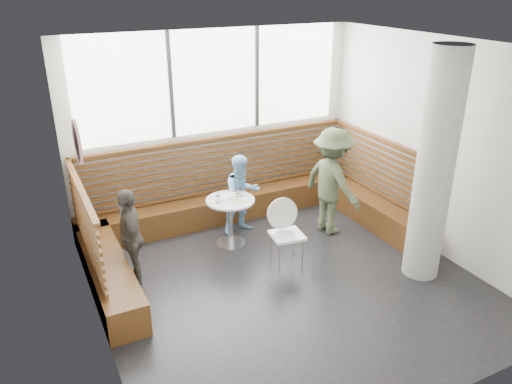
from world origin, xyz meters
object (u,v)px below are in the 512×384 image
concrete_column (435,169)px  child_left (130,236)px  adult_man (332,182)px  cafe_table (230,212)px  child_back (242,194)px  cafe_chair (285,227)px

concrete_column → child_left: 4.18m
adult_man → child_left: bearing=81.2°
cafe_table → child_back: (0.35, 0.32, 0.11)m
child_back → child_left: bearing=-165.4°
cafe_table → child_left: bearing=-168.4°
child_left → cafe_table: bearing=106.7°
adult_man → child_back: adult_man is taller
concrete_column → adult_man: (-0.44, 1.66, -0.71)m
concrete_column → cafe_table: (-2.11, 1.98, -1.04)m
child_back → cafe_chair: bearing=-87.2°
concrete_column → cafe_chair: concrete_column is taller
concrete_column → cafe_table: 3.07m
cafe_table → child_back: child_back is taller
concrete_column → cafe_chair: 2.22m
cafe_table → child_back: 0.49m
concrete_column → cafe_table: bearing=136.8°
cafe_table → child_left: (-1.63, -0.34, 0.14)m
concrete_column → adult_man: bearing=105.0°
adult_man → child_left: size_ratio=1.28×
concrete_column → child_back: concrete_column is taller
cafe_table → cafe_chair: cafe_chair is taller
concrete_column → adult_man: size_ratio=1.80×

